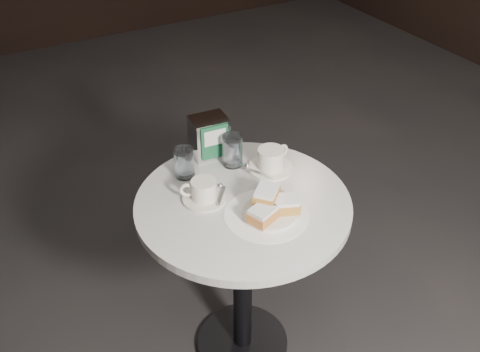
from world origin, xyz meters
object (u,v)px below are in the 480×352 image
coffee_cup_right (271,161)px  napkin_dispenser (209,136)px  water_glass_right (232,151)px  coffee_cup_left (204,192)px  beignet_plate (271,207)px  water_glass_left (184,163)px  cafe_table (243,245)px

coffee_cup_right → napkin_dispenser: size_ratio=1.30×
water_glass_right → coffee_cup_left: bearing=-143.2°
coffee_cup_left → coffee_cup_right: (0.28, 0.04, 0.00)m
beignet_plate → water_glass_left: size_ratio=1.76×
cafe_table → water_glass_left: size_ratio=6.93×
beignet_plate → coffee_cup_right: beignet_plate is taller
water_glass_left → napkin_dispenser: (0.13, 0.08, 0.02)m
beignet_plate → napkin_dispenser: bearing=91.6°
beignet_plate → coffee_cup_left: (-0.15, 0.17, 0.00)m
coffee_cup_left → coffee_cup_right: size_ratio=0.98×
beignet_plate → water_glass_right: size_ratio=1.64×
coffee_cup_left → coffee_cup_right: 0.28m
beignet_plate → coffee_cup_left: 0.23m
cafe_table → water_glass_left: bearing=116.1°
beignet_plate → water_glass_right: bearing=84.5°
cafe_table → coffee_cup_left: bearing=148.6°
coffee_cup_left → napkin_dispenser: napkin_dispenser is taller
cafe_table → water_glass_right: bearing=70.7°
napkin_dispenser → coffee_cup_right: bearing=-48.6°
water_glass_left → napkin_dispenser: bearing=30.6°
water_glass_left → napkin_dispenser: napkin_dispenser is taller
cafe_table → coffee_cup_right: bearing=32.1°
water_glass_left → cafe_table: bearing=-63.9°
beignet_plate → coffee_cup_right: 0.25m
coffee_cup_right → napkin_dispenser: (-0.14, 0.19, 0.04)m
water_glass_right → napkin_dispenser: napkin_dispenser is taller
cafe_table → coffee_cup_right: coffee_cup_right is taller
coffee_cup_left → water_glass_right: bearing=61.6°
water_glass_left → water_glass_right: 0.18m
water_glass_left → water_glass_right: water_glass_right is taller
beignet_plate → water_glass_right: 0.30m
coffee_cup_left → napkin_dispenser: size_ratio=1.27×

